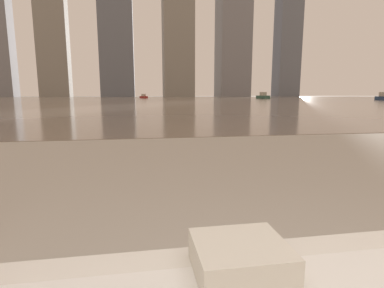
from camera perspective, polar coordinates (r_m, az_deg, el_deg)
towel_stack at (r=0.80m, az=9.17°, el=-20.62°), size 0.23×0.21×0.08m
harbor_water at (r=61.85m, az=-9.53°, el=8.43°), size 180.00×110.00×0.01m
harbor_boat_0 at (r=76.45m, az=-9.19°, el=8.90°), size 2.06×2.91×1.04m
harbor_boat_2 at (r=59.18m, az=32.61°, el=7.50°), size 2.33×3.74×1.33m
harbor_boat_3 at (r=70.08m, az=13.38°, el=8.84°), size 1.95×4.01×1.44m
skyline_tower_0 at (r=128.93m, az=-32.79°, el=18.05°), size 7.10×6.49×46.84m
skyline_tower_1 at (r=125.12m, az=-25.35°, el=22.12°), size 10.32×6.34×60.42m
skyline_tower_2 at (r=121.12m, az=-14.34°, el=21.98°), size 12.17×8.46×55.58m
skyline_tower_3 at (r=123.05m, az=-2.77°, el=24.69°), size 11.33×11.39×66.57m
skyline_tower_4 at (r=125.63m, az=7.84°, el=20.40°), size 11.94×11.65×49.94m
skyline_tower_5 at (r=136.48m, az=18.06°, el=23.90°), size 9.04×7.50×71.99m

